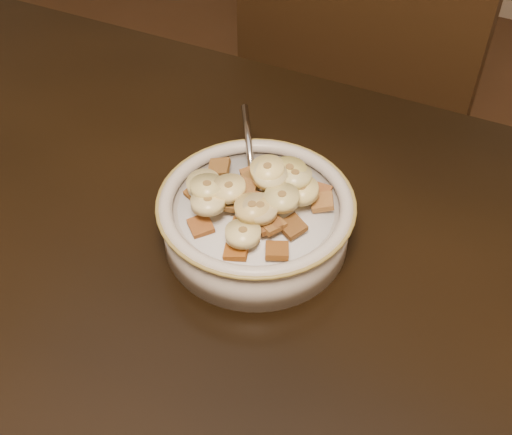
% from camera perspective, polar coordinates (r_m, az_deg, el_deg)
% --- Properties ---
extents(chair, '(0.47, 0.47, 1.02)m').
position_cam_1_polar(chair, '(1.09, 3.97, 5.26)').
color(chair, black).
rests_on(chair, floor).
extents(cereal_bowl, '(0.18, 0.18, 0.04)m').
position_cam_1_polar(cereal_bowl, '(0.61, 0.00, -0.59)').
color(cereal_bowl, '#ADA08E').
rests_on(cereal_bowl, table).
extents(milk, '(0.15, 0.15, 0.00)m').
position_cam_1_polar(milk, '(0.59, 0.00, 0.83)').
color(milk, silver).
rests_on(milk, cereal_bowl).
extents(spoon, '(0.05, 0.05, 0.01)m').
position_cam_1_polar(spoon, '(0.61, -0.25, 2.97)').
color(spoon, '#BBBBBB').
rests_on(spoon, cereal_bowl).
extents(cereal_square_0, '(0.03, 0.03, 0.01)m').
position_cam_1_polar(cereal_square_0, '(0.56, -1.20, -0.90)').
color(cereal_square_0, brown).
rests_on(cereal_square_0, milk).
extents(cereal_square_1, '(0.03, 0.03, 0.01)m').
position_cam_1_polar(cereal_square_1, '(0.60, -5.17, 2.21)').
color(cereal_square_1, brown).
rests_on(cereal_square_1, milk).
extents(cereal_square_2, '(0.03, 0.03, 0.01)m').
position_cam_1_polar(cereal_square_2, '(0.58, -1.06, 2.69)').
color(cereal_square_2, brown).
rests_on(cereal_square_2, milk).
extents(cereal_square_3, '(0.03, 0.03, 0.01)m').
position_cam_1_polar(cereal_square_3, '(0.59, -3.49, 2.10)').
color(cereal_square_3, brown).
rests_on(cereal_square_3, milk).
extents(cereal_square_4, '(0.03, 0.03, 0.01)m').
position_cam_1_polar(cereal_square_4, '(0.55, 1.88, -2.96)').
color(cereal_square_4, brown).
rests_on(cereal_square_4, milk).
extents(cereal_square_5, '(0.02, 0.02, 0.01)m').
position_cam_1_polar(cereal_square_5, '(0.57, -0.45, 1.49)').
color(cereal_square_5, '#955628').
rests_on(cereal_square_5, milk).
extents(cereal_square_6, '(0.03, 0.03, 0.01)m').
position_cam_1_polar(cereal_square_6, '(0.56, 1.12, -0.48)').
color(cereal_square_6, brown).
rests_on(cereal_square_6, milk).
extents(cereal_square_7, '(0.03, 0.03, 0.01)m').
position_cam_1_polar(cereal_square_7, '(0.56, 0.27, 0.34)').
color(cereal_square_7, brown).
rests_on(cereal_square_7, milk).
extents(cereal_square_8, '(0.03, 0.03, 0.01)m').
position_cam_1_polar(cereal_square_8, '(0.56, 1.36, -0.53)').
color(cereal_square_8, '#96622D').
rests_on(cereal_square_8, milk).
extents(cereal_square_9, '(0.02, 0.02, 0.01)m').
position_cam_1_polar(cereal_square_9, '(0.59, -0.28, 3.34)').
color(cereal_square_9, brown).
rests_on(cereal_square_9, milk).
extents(cereal_square_10, '(0.03, 0.03, 0.01)m').
position_cam_1_polar(cereal_square_10, '(0.55, -1.78, -2.95)').
color(cereal_square_10, brown).
rests_on(cereal_square_10, milk).
extents(cereal_square_11, '(0.03, 0.03, 0.01)m').
position_cam_1_polar(cereal_square_11, '(0.57, 3.26, -0.81)').
color(cereal_square_11, brown).
rests_on(cereal_square_11, milk).
extents(cereal_square_12, '(0.03, 0.03, 0.01)m').
position_cam_1_polar(cereal_square_12, '(0.62, -3.30, 4.46)').
color(cereal_square_12, brown).
rests_on(cereal_square_12, milk).
extents(cereal_square_13, '(0.03, 0.03, 0.01)m').
position_cam_1_polar(cereal_square_13, '(0.57, -4.93, -0.74)').
color(cereal_square_13, '#9B5523').
rests_on(cereal_square_13, milk).
extents(cereal_square_14, '(0.03, 0.03, 0.01)m').
position_cam_1_polar(cereal_square_14, '(0.59, 5.91, 1.39)').
color(cereal_square_14, olive).
rests_on(cereal_square_14, milk).
extents(cereal_square_15, '(0.03, 0.03, 0.01)m').
position_cam_1_polar(cereal_square_15, '(0.61, -0.35, 3.93)').
color(cereal_square_15, olive).
rests_on(cereal_square_15, milk).
extents(cereal_square_16, '(0.03, 0.03, 0.01)m').
position_cam_1_polar(cereal_square_16, '(0.63, 1.36, 4.65)').
color(cereal_square_16, brown).
rests_on(cereal_square_16, milk).
extents(cereal_square_17, '(0.03, 0.03, 0.01)m').
position_cam_1_polar(cereal_square_17, '(0.58, -2.72, 1.49)').
color(cereal_square_17, brown).
rests_on(cereal_square_17, milk).
extents(cereal_square_18, '(0.02, 0.02, 0.01)m').
position_cam_1_polar(cereal_square_18, '(0.59, -2.65, 2.66)').
color(cereal_square_18, brown).
rests_on(cereal_square_18, milk).
extents(cereal_square_19, '(0.02, 0.02, 0.01)m').
position_cam_1_polar(cereal_square_19, '(0.61, 5.63, 2.35)').
color(cereal_square_19, '#925B33').
rests_on(cereal_square_19, milk).
extents(banana_slice_0, '(0.04, 0.04, 0.01)m').
position_cam_1_polar(banana_slice_0, '(0.56, 0.38, 0.78)').
color(banana_slice_0, '#D2C07C').
rests_on(banana_slice_0, milk).
extents(banana_slice_1, '(0.04, 0.04, 0.02)m').
position_cam_1_polar(banana_slice_1, '(0.57, -4.28, 1.33)').
color(banana_slice_1, '#DEC881').
rests_on(banana_slice_1, milk).
extents(banana_slice_2, '(0.04, 0.04, 0.01)m').
position_cam_1_polar(banana_slice_2, '(0.58, 1.02, 4.27)').
color(banana_slice_2, '#FFDF87').
rests_on(banana_slice_2, milk).
extents(banana_slice_3, '(0.04, 0.04, 0.02)m').
position_cam_1_polar(banana_slice_3, '(0.58, 4.08, 2.41)').
color(banana_slice_3, '#FADC8A').
rests_on(banana_slice_3, milk).
extents(banana_slice_4, '(0.04, 0.04, 0.01)m').
position_cam_1_polar(banana_slice_4, '(0.59, -4.69, 2.98)').
color(banana_slice_4, '#F9ECA1').
rests_on(banana_slice_4, milk).
extents(banana_slice_5, '(0.04, 0.03, 0.01)m').
position_cam_1_polar(banana_slice_5, '(0.59, 2.99, 4.17)').
color(banana_slice_5, '#E9DE71').
rests_on(banana_slice_5, milk).
extents(banana_slice_6, '(0.04, 0.04, 0.01)m').
position_cam_1_polar(banana_slice_6, '(0.57, -2.43, 2.58)').
color(banana_slice_6, '#F2E498').
rests_on(banana_slice_6, milk).
extents(banana_slice_7, '(0.04, 0.04, 0.01)m').
position_cam_1_polar(banana_slice_7, '(0.58, 1.23, 3.77)').
color(banana_slice_7, '#F3DE8F').
rests_on(banana_slice_7, milk).
extents(banana_slice_8, '(0.04, 0.04, 0.01)m').
position_cam_1_polar(banana_slice_8, '(0.58, -4.35, 2.71)').
color(banana_slice_8, '#DCD07E').
rests_on(banana_slice_8, milk).
extents(banana_slice_9, '(0.04, 0.04, 0.01)m').
position_cam_1_polar(banana_slice_9, '(0.56, -0.35, 0.85)').
color(banana_slice_9, tan).
rests_on(banana_slice_9, milk).
extents(banana_slice_10, '(0.04, 0.04, 0.01)m').
position_cam_1_polar(banana_slice_10, '(0.56, 2.31, 1.75)').
color(banana_slice_10, beige).
rests_on(banana_slice_10, milk).
extents(banana_slice_11, '(0.04, 0.04, 0.01)m').
position_cam_1_polar(banana_slice_11, '(0.59, 3.48, 3.70)').
color(banana_slice_11, '#E5DC8E').
rests_on(banana_slice_11, milk).
extents(banana_slice_12, '(0.04, 0.04, 0.01)m').
position_cam_1_polar(banana_slice_12, '(0.55, -1.17, -1.44)').
color(banana_slice_12, '#FFF08F').
rests_on(banana_slice_12, milk).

